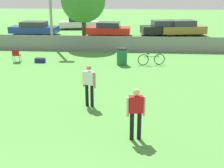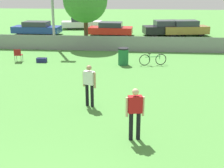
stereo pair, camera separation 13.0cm
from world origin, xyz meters
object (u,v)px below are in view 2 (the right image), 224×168
Objects in this scene: parked_car_white at (82,23)px; trash_bin at (123,56)px; folding_chair_sideline at (18,54)px; tree_near_pole at (85,0)px; player_receiver_white at (89,83)px; parked_car_red at (111,29)px; gear_bag_sideline at (42,60)px; player_defender_red at (135,110)px; bicycle_sideline at (153,59)px; parked_car_blue at (37,28)px; parked_car_dark at (166,28)px; parked_car_tan at (185,28)px.

trash_bin is at bearing -82.00° from parked_car_white.
tree_near_pole is at bearing -127.36° from folding_chair_sideline.
trash_bin reaches higher than folding_chair_sideline.
player_receiver_white is 18.28m from parked_car_red.
tree_near_pole is 8.57× the size of gear_bag_sideline.
parked_car_red is at bearing 84.78° from player_defender_red.
player_receiver_white is 1.02× the size of bicycle_sideline.
folding_chair_sideline reaches higher than gear_bag_sideline.
folding_chair_sideline reaches higher than bicycle_sideline.
parked_car_blue is at bearing -177.81° from parked_car_red.
tree_near_pole is 8.67m from parked_car_blue.
tree_near_pole reaches higher than player_receiver_white.
folding_chair_sideline is at bearing 165.31° from bicycle_sideline.
folding_chair_sideline is at bearing -179.88° from gear_bag_sideline.
player_receiver_white reaches higher than gear_bag_sideline.
parked_car_red is 0.90× the size of parked_car_dark.
parked_car_tan reaches higher than bicycle_sideline.
trash_bin is at bearing -2.08° from gear_bag_sideline.
tree_near_pole is at bearing -148.15° from parked_car_dark.
parked_car_blue is (-5.86, 5.70, -2.88)m from tree_near_pole.
parked_car_blue is 14.31m from parked_car_tan.
trash_bin is 0.22× the size of parked_car_blue.
trash_bin is (0.93, 6.86, -0.45)m from player_receiver_white.
parked_car_white is 1.02× the size of parked_car_dark.
player_receiver_white is 2.06× the size of folding_chair_sideline.
parked_car_dark is at bearing 70.55° from player_defender_red.
player_defender_red is 1.02× the size of bicycle_sideline.
bicycle_sideline is at bearing 173.62° from folding_chair_sideline.
parked_car_white is at bearing 100.59° from bicycle_sideline.
player_receiver_white is at bearing -125.21° from bicycle_sideline.
parked_car_tan is (10.31, 11.86, 0.56)m from gear_bag_sideline.
bicycle_sideline is at bearing -117.23° from parked_car_tan.
player_defender_red is (4.15, -15.17, -2.54)m from tree_near_pole.
parked_car_tan is (5.20, 12.04, 0.18)m from trash_bin.
parked_car_tan is (4.28, 21.57, -0.27)m from player_defender_red.
parked_car_white is (-6.40, 25.47, -0.34)m from player_defender_red.
parked_car_white is (-0.37, 15.76, 0.50)m from gear_bag_sideline.
tree_near_pole is at bearing 122.83° from player_receiver_white.
tree_near_pole is 9.57m from parked_car_dark.
player_receiver_white is 19.88m from parked_car_tan.
player_receiver_white reaches higher than parked_car_dark.
folding_chair_sideline is at bearing 178.42° from trash_bin.
parked_car_blue is at bearing 102.82° from player_defender_red.
player_receiver_white reaches higher than parked_car_tan.
gear_bag_sideline is 14.52m from parked_car_dark.
folding_chair_sideline is 12.17m from parked_car_red.
parked_car_white is (3.61, 4.60, 0.01)m from parked_car_blue.
parked_car_white reaches higher than gear_bag_sideline.
player_defender_red is 21.99m from parked_car_tan.
tree_near_pole reaches higher than parked_car_tan.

